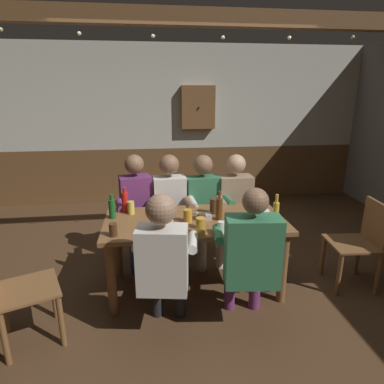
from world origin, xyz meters
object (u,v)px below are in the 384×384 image
object	(u,v)px
person_2	(205,203)
chair_empty_near_right	(361,241)
table_candle	(171,223)
pint_glass_3	(221,227)
pint_glass_1	(188,216)
pint_glass_5	(200,226)
person_0	(137,205)
wall_dart_cabinet	(198,107)
plate_1	(160,212)
pint_glass_7	(201,221)
person_4	(164,260)
bottle_2	(125,201)
bottle_1	(276,209)
pint_glass_2	(131,208)
person_5	(250,254)
plate_0	(259,211)
pint_glass_6	(256,213)
pint_glass_0	(214,206)
pint_glass_4	(113,230)
condiment_caddy	(204,216)
person_1	(171,204)
bottle_0	(112,208)
dining_table	(195,230)
chair_empty_near_left	(15,289)
bottle_3	(219,209)
person_3	(236,202)

from	to	relation	value
person_2	chair_empty_near_right	xyz separation A→B (m)	(1.43, -0.78, -0.19)
table_candle	pint_glass_3	xyz separation A→B (m)	(0.41, -0.18, 0.01)
pint_glass_1	pint_glass_5	bearing A→B (deg)	-76.45
person_0	wall_dart_cabinet	bearing A→B (deg)	-125.83
plate_1	pint_glass_7	distance (m)	0.56
person_4	bottle_2	bearing A→B (deg)	118.97
bottle_1	pint_glass_2	distance (m)	1.40
person_4	person_5	world-z (taller)	person_5
plate_0	pint_glass_1	distance (m)	0.76
pint_glass_6	person_5	bearing A→B (deg)	-111.06
pint_glass_1	chair_empty_near_right	bearing A→B (deg)	-3.55
pint_glass_0	pint_glass_2	world-z (taller)	pint_glass_0
person_2	pint_glass_4	bearing A→B (deg)	38.44
condiment_caddy	pint_glass_6	bearing A→B (deg)	-7.94
person_5	pint_glass_0	size ratio (longest dim) A/B	8.19
person_5	person_2	bearing A→B (deg)	103.11
plate_0	pint_glass_4	xyz separation A→B (m)	(-1.39, -0.41, 0.05)
person_1	bottle_0	xyz separation A→B (m)	(-0.59, -0.50, 0.15)
plate_1	bottle_0	world-z (taller)	bottle_0
person_1	pint_glass_1	xyz separation A→B (m)	(0.11, -0.69, 0.11)
bottle_1	person_1	bearing A→B (deg)	144.28
pint_glass_1	condiment_caddy	bearing A→B (deg)	17.96
person_5	table_candle	bearing A→B (deg)	147.13
pint_glass_5	wall_dart_cabinet	xyz separation A→B (m)	(0.44, 3.08, 0.82)
dining_table	person_0	bearing A→B (deg)	131.25
bottle_2	pint_glass_7	xyz separation A→B (m)	(0.69, -0.52, -0.04)
person_5	plate_1	size ratio (longest dim) A/B	4.68
bottle_1	pint_glass_4	distance (m)	1.52
person_1	plate_1	size ratio (longest dim) A/B	4.63
table_candle	dining_table	bearing A→B (deg)	35.30
chair_empty_near_left	table_candle	xyz separation A→B (m)	(1.20, 0.42, 0.29)
person_2	pint_glass_3	bearing A→B (deg)	82.53
chair_empty_near_right	chair_empty_near_left	world-z (taller)	same
pint_glass_6	pint_glass_4	bearing A→B (deg)	-170.49
pint_glass_2	pint_glass_0	bearing A→B (deg)	-6.07
person_1	bottle_2	xyz separation A→B (m)	(-0.48, -0.33, 0.16)
plate_1	wall_dart_cabinet	world-z (taller)	wall_dart_cabinet
bottle_1	pint_glass_2	world-z (taller)	bottle_1
person_4	bottle_3	distance (m)	0.84
bottle_1	pint_glass_6	xyz separation A→B (m)	(-0.20, -0.01, -0.02)
pint_glass_6	condiment_caddy	bearing A→B (deg)	172.06
dining_table	pint_glass_2	bearing A→B (deg)	159.50
person_1	bottle_0	bearing A→B (deg)	37.40
person_3	bottle_1	size ratio (longest dim) A/B	5.20
table_candle	wall_dart_cabinet	distance (m)	3.10
chair_empty_near_right	pint_glass_1	xyz separation A→B (m)	(-1.70, 0.11, 0.31)
pint_glass_4	condiment_caddy	bearing A→B (deg)	19.30
person_3	pint_glass_6	world-z (taller)	person_3
bottle_0	pint_glass_5	bearing A→B (deg)	-31.87
bottle_2	bottle_3	xyz separation A→B (m)	(0.89, -0.34, 0.00)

